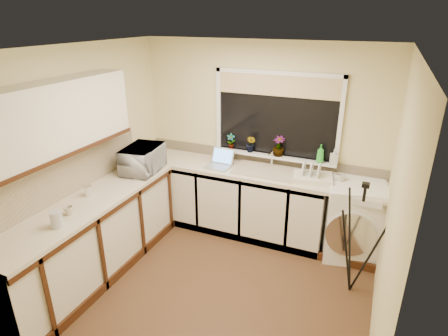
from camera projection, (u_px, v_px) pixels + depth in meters
floor at (213, 285)px, 4.07m from camera, size 3.20×3.20×0.00m
ceiling at (210, 49)px, 3.14m from camera, size 3.20×3.20×0.00m
wall_back at (260, 138)px, 4.88m from camera, size 3.20×0.00×3.20m
wall_front at (110, 274)px, 2.33m from camera, size 3.20×0.00×3.20m
wall_left at (82, 159)px, 4.19m from camera, size 0.00×3.00×3.00m
wall_right at (392, 215)px, 3.02m from camera, size 0.00×3.00×3.00m
base_cabinet_back at (228, 198)px, 5.04m from camera, size 2.55×0.60×0.86m
base_cabinet_left at (94, 239)px, 4.12m from camera, size 0.54×2.40×0.86m
worktop_back at (252, 171)px, 4.76m from camera, size 3.20×0.60×0.04m
worktop_left at (88, 203)px, 3.95m from camera, size 0.60×2.40×0.04m
upper_cabinet at (52, 120)px, 3.53m from camera, size 0.28×1.90×0.70m
splashback_left at (63, 177)px, 3.97m from camera, size 0.02×2.40×0.45m
splashback_back at (259, 157)px, 4.97m from camera, size 3.20×0.02×0.14m
window_glass at (276, 116)px, 4.67m from camera, size 1.50×0.02×1.00m
window_blind at (277, 86)px, 4.51m from camera, size 1.50×0.02×0.25m
windowsill at (273, 156)px, 4.82m from camera, size 1.60×0.14×0.03m
sink at (267, 171)px, 4.67m from camera, size 0.82×0.46×0.03m
faucet at (272, 158)px, 4.78m from camera, size 0.03×0.03×0.24m
washing_machine at (353, 219)px, 4.46m from camera, size 0.76×0.75×0.92m
laptop at (220, 162)px, 4.85m from camera, size 0.32×0.33×0.21m
kettle at (138, 169)px, 4.49m from camera, size 0.17×0.17×0.22m
dish_rack at (313, 178)px, 4.43m from camera, size 0.50×0.41×0.07m
tripod at (357, 240)px, 3.77m from camera, size 0.63×0.63×1.25m
glass_jug at (56, 219)px, 3.44m from camera, size 0.11×0.11×0.16m
steel_jar at (88, 191)px, 4.04m from camera, size 0.08×0.08×0.12m
microwave at (143, 159)px, 4.65m from camera, size 0.46×0.62×0.32m
plant_a at (231, 141)px, 4.98m from camera, size 0.13×0.11×0.21m
plant_b at (251, 144)px, 4.87m from camera, size 0.15×0.14×0.22m
plant_c at (279, 146)px, 4.74m from camera, size 0.16×0.16×0.26m
soap_bottle_green at (320, 154)px, 4.52m from camera, size 0.09×0.09×0.23m
soap_bottle_clear at (334, 157)px, 4.48m from camera, size 0.10×0.10×0.19m
cup_back at (340, 178)px, 4.39m from camera, size 0.15×0.15×0.10m
cup_left at (69, 211)px, 3.67m from camera, size 0.11×0.11×0.09m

